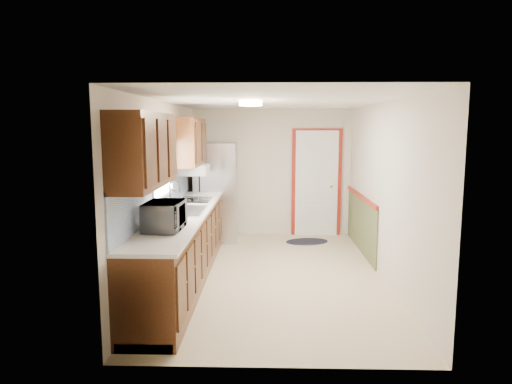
{
  "coord_description": "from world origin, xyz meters",
  "views": [
    {
      "loc": [
        -0.07,
        -6.17,
        2.04
      ],
      "look_at": [
        -0.24,
        0.19,
        1.15
      ],
      "focal_mm": 32.0,
      "sensor_mm": 36.0,
      "label": 1
    }
  ],
  "objects": [
    {
      "name": "refrigerator",
      "position": [
        -1.02,
        2.05,
        0.89
      ],
      "size": [
        0.75,
        0.75,
        1.78
      ],
      "rotation": [
        0.0,
        0.0,
        0.01
      ],
      "color": "#B7B7BC",
      "rests_on": "ground"
    },
    {
      "name": "ceiling_fixture",
      "position": [
        -0.3,
        -0.2,
        2.36
      ],
      "size": [
        0.3,
        0.3,
        0.06
      ],
      "primitive_type": "cylinder",
      "color": "#FFD88C",
      "rests_on": "room_shell"
    },
    {
      "name": "cooktop",
      "position": [
        -1.19,
        0.75,
        0.95
      ],
      "size": [
        0.46,
        0.55,
        0.02
      ],
      "primitive_type": "cube",
      "color": "black",
      "rests_on": "kitchen_run"
    },
    {
      "name": "back_wall_trim",
      "position": [
        0.99,
        2.21,
        0.89
      ],
      "size": [
        1.12,
        2.3,
        2.08
      ],
      "color": "maroon",
      "rests_on": "ground"
    },
    {
      "name": "rug",
      "position": [
        0.64,
        1.9,
        0.01
      ],
      "size": [
        0.86,
        0.65,
        0.01
      ],
      "primitive_type": "ellipsoid",
      "rotation": [
        0.0,
        0.0,
        0.21
      ],
      "color": "black",
      "rests_on": "ground"
    },
    {
      "name": "microwave",
      "position": [
        -1.2,
        -1.32,
        1.13
      ],
      "size": [
        0.33,
        0.57,
        0.38
      ],
      "primitive_type": "imported",
      "rotation": [
        0.0,
        0.0,
        1.54
      ],
      "color": "white",
      "rests_on": "kitchen_run"
    },
    {
      "name": "room_shell",
      "position": [
        0.0,
        0.0,
        1.2
      ],
      "size": [
        3.2,
        5.2,
        2.52
      ],
      "color": "#C3AF89",
      "rests_on": "ground"
    },
    {
      "name": "kitchen_run",
      "position": [
        -1.24,
        -0.29,
        0.81
      ],
      "size": [
        0.63,
        4.0,
        2.2
      ],
      "color": "#3E1F0E",
      "rests_on": "ground"
    }
  ]
}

